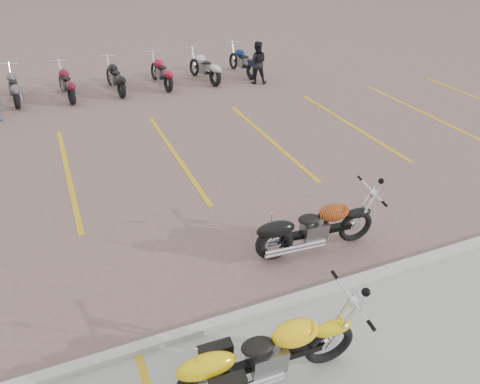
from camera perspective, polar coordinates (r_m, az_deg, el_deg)
The scene contains 7 objects.
ground at distance 9.10m, azimuth -0.84°, elevation -5.69°, with size 100.00×100.00×0.00m, color #745853.
curb at distance 7.67m, azimuth 4.96°, elevation -13.47°, with size 60.00×0.18×0.12m, color #ADAAA3.
parking_stripes at distance 12.38m, azimuth -7.85°, elevation 4.52°, with size 38.00×5.50×0.01m, color gold, non-canonical shape.
yellow_cruiser at distance 6.38m, azimuth 3.01°, elevation -19.26°, with size 2.48×0.39×1.02m.
flame_cruiser at distance 8.63m, azimuth 8.83°, elevation -4.47°, with size 2.35×0.39×0.96m.
person_b at distance 17.76m, azimuth 2.08°, elevation 15.48°, with size 0.74×0.58×1.53m, color black.
bg_bike_row at distance 17.42m, azimuth -23.35°, elevation 12.02°, with size 15.75×2.07×1.10m.
Camera 1 is at (-2.73, -6.81, 5.38)m, focal length 35.00 mm.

